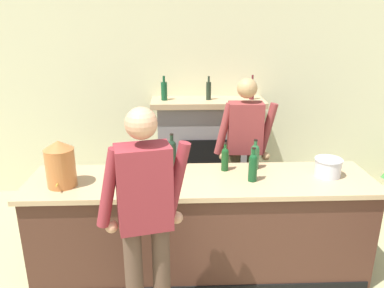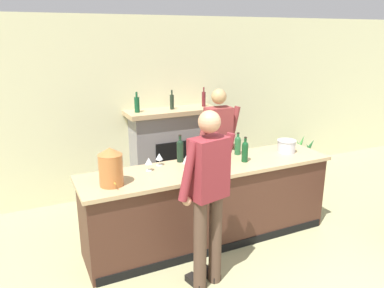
% 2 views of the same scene
% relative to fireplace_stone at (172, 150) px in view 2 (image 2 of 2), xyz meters
% --- Properties ---
extents(wall_back_panel, '(12.00, 0.07, 2.75)m').
position_rel_fireplace_stone_xyz_m(wall_back_panel, '(-0.07, 0.26, 0.69)').
color(wall_back_panel, beige).
rests_on(wall_back_panel, ground_plane).
extents(bar_counter, '(3.10, 0.75, 0.98)m').
position_rel_fireplace_stone_xyz_m(bar_counter, '(-0.18, -1.64, -0.19)').
color(bar_counter, '#47291D').
rests_on(bar_counter, ground_plane).
extents(fireplace_stone, '(1.44, 0.52, 1.66)m').
position_rel_fireplace_stone_xyz_m(fireplace_stone, '(0.00, 0.00, 0.00)').
color(fireplace_stone, gray).
rests_on(fireplace_stone, ground_plane).
extents(potted_plant_corner, '(0.41, 0.41, 0.70)m').
position_rel_fireplace_stone_xyz_m(potted_plant_corner, '(2.50, -0.31, -0.40)').
color(potted_plant_corner, '#955D47').
rests_on(potted_plant_corner, ground_plane).
extents(person_customer, '(0.65, 0.37, 1.82)m').
position_rel_fireplace_stone_xyz_m(person_customer, '(-0.62, -2.41, 0.33)').
color(person_customer, '#4F392C').
rests_on(person_customer, ground_plane).
extents(person_bartender, '(0.66, 0.31, 1.77)m').
position_rel_fireplace_stone_xyz_m(person_bartender, '(0.33, -0.92, 0.29)').
color(person_bartender, '#49422A').
rests_on(person_bartender, ground_plane).
extents(copper_dispenser, '(0.25, 0.29, 0.41)m').
position_rel_fireplace_stone_xyz_m(copper_dispenser, '(-1.38, -1.73, 0.50)').
color(copper_dispenser, '#B56A35').
rests_on(copper_dispenser, bar_counter).
extents(ice_bucket_steel, '(0.25, 0.25, 0.16)m').
position_rel_fireplace_stone_xyz_m(ice_bucket_steel, '(0.97, -1.61, 0.38)').
color(ice_bucket_steel, silver).
rests_on(ice_bucket_steel, bar_counter).
extents(wine_bottle_cabernet_heavy, '(0.08, 0.08, 0.29)m').
position_rel_fireplace_stone_xyz_m(wine_bottle_cabernet_heavy, '(0.34, -1.41, 0.43)').
color(wine_bottle_cabernet_heavy, '#235730').
rests_on(wine_bottle_cabernet_heavy, bar_counter).
extents(wine_bottle_chardonnay_pale, '(0.08, 0.08, 0.31)m').
position_rel_fireplace_stone_xyz_m(wine_bottle_chardonnay_pale, '(0.26, -1.69, 0.43)').
color(wine_bottle_chardonnay_pale, '#11421E').
rests_on(wine_bottle_chardonnay_pale, bar_counter).
extents(wine_bottle_riesling_slim, '(0.07, 0.07, 0.27)m').
position_rel_fireplace_stone_xyz_m(wine_bottle_riesling_slim, '(0.05, -1.44, 0.42)').
color(wine_bottle_riesling_slim, '#15431B').
rests_on(wine_bottle_riesling_slim, bar_counter).
extents(wine_bottle_burgundy_dark, '(0.08, 0.08, 0.34)m').
position_rel_fireplace_stone_xyz_m(wine_bottle_burgundy_dark, '(-0.45, -1.36, 0.45)').
color(wine_bottle_burgundy_dark, black).
rests_on(wine_bottle_burgundy_dark, bar_counter).
extents(wine_glass_near_bucket, '(0.09, 0.09, 0.15)m').
position_rel_fireplace_stone_xyz_m(wine_glass_near_bucket, '(-0.72, -1.37, 0.40)').
color(wine_glass_near_bucket, silver).
rests_on(wine_glass_near_bucket, bar_counter).
extents(wine_glass_front_left, '(0.08, 0.08, 0.17)m').
position_rel_fireplace_stone_xyz_m(wine_glass_front_left, '(-0.50, -1.65, 0.41)').
color(wine_glass_front_left, silver).
rests_on(wine_glass_front_left, bar_counter).
extents(wine_glass_by_dispenser, '(0.08, 0.08, 0.16)m').
position_rel_fireplace_stone_xyz_m(wine_glass_by_dispenser, '(-0.90, -1.49, 0.41)').
color(wine_glass_by_dispenser, silver).
rests_on(wine_glass_by_dispenser, bar_counter).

